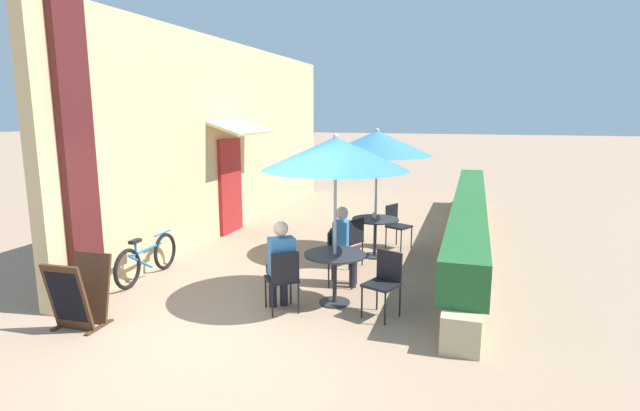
{
  "coord_description": "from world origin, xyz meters",
  "views": [
    {
      "loc": [
        2.8,
        -4.91,
        2.67
      ],
      "look_at": [
        0.15,
        3.62,
        1.0
      ],
      "focal_mm": 28.0,
      "sensor_mm": 36.0,
      "label": 1
    }
  ],
  "objects_px": {
    "patio_table_near": "(335,265)",
    "cafe_chair_near_right": "(337,253)",
    "patio_table_mid": "(375,228)",
    "cafe_chair_mid_left": "(351,238)",
    "seated_patron_near_back": "(281,261)",
    "patio_umbrella_near": "(335,154)",
    "cafe_chair_mid_right": "(396,223)",
    "menu_board": "(80,293)",
    "cafe_chair_near_back": "(283,276)",
    "seated_patron_near_right": "(344,243)",
    "bicycle_leaning": "(147,259)",
    "cafe_chair_near_left": "(385,278)",
    "patio_umbrella_mid": "(377,143)",
    "coffee_cup_mid": "(374,215)"
  },
  "relations": [
    {
      "from": "seated_patron_near_right",
      "to": "coffee_cup_mid",
      "type": "height_order",
      "value": "seated_patron_near_right"
    },
    {
      "from": "cafe_chair_mid_left",
      "to": "cafe_chair_near_right",
      "type": "bearing_deg",
      "value": -153.0
    },
    {
      "from": "cafe_chair_near_left",
      "to": "seated_patron_near_back",
      "type": "bearing_deg",
      "value": 31.46
    },
    {
      "from": "bicycle_leaning",
      "to": "cafe_chair_mid_left",
      "type": "bearing_deg",
      "value": 26.05
    },
    {
      "from": "bicycle_leaning",
      "to": "coffee_cup_mid",
      "type": "bearing_deg",
      "value": 35.22
    },
    {
      "from": "cafe_chair_near_right",
      "to": "cafe_chair_near_back",
      "type": "xyz_separation_m",
      "value": [
        -0.4,
        -1.29,
        0.0
      ]
    },
    {
      "from": "cafe_chair_near_left",
      "to": "coffee_cup_mid",
      "type": "height_order",
      "value": "cafe_chair_near_left"
    },
    {
      "from": "cafe_chair_near_right",
      "to": "cafe_chair_mid_right",
      "type": "distance_m",
      "value": 2.5
    },
    {
      "from": "patio_table_mid",
      "to": "menu_board",
      "type": "distance_m",
      "value": 5.1
    },
    {
      "from": "patio_table_mid",
      "to": "cafe_chair_near_left",
      "type": "bearing_deg",
      "value": -76.42
    },
    {
      "from": "cafe_chair_mid_right",
      "to": "menu_board",
      "type": "xyz_separation_m",
      "value": [
        -3.22,
        -4.89,
        -0.08
      ]
    },
    {
      "from": "patio_table_near",
      "to": "patio_umbrella_near",
      "type": "distance_m",
      "value": 1.57
    },
    {
      "from": "patio_umbrella_mid",
      "to": "coffee_cup_mid",
      "type": "distance_m",
      "value": 1.36
    },
    {
      "from": "seated_patron_near_right",
      "to": "bicycle_leaning",
      "type": "distance_m",
      "value": 3.22
    },
    {
      "from": "cafe_chair_near_left",
      "to": "cafe_chair_mid_left",
      "type": "relative_size",
      "value": 1.0
    },
    {
      "from": "patio_table_near",
      "to": "cafe_chair_near_right",
      "type": "height_order",
      "value": "cafe_chair_near_right"
    },
    {
      "from": "cafe_chair_near_back",
      "to": "patio_umbrella_mid",
      "type": "height_order",
      "value": "patio_umbrella_mid"
    },
    {
      "from": "patio_umbrella_near",
      "to": "cafe_chair_near_right",
      "type": "distance_m",
      "value": 1.79
    },
    {
      "from": "patio_umbrella_near",
      "to": "bicycle_leaning",
      "type": "height_order",
      "value": "patio_umbrella_near"
    },
    {
      "from": "cafe_chair_near_back",
      "to": "seated_patron_near_back",
      "type": "xyz_separation_m",
      "value": [
        -0.07,
        0.09,
        0.17
      ]
    },
    {
      "from": "patio_umbrella_mid",
      "to": "seated_patron_near_back",
      "type": "bearing_deg",
      "value": -104.07
    },
    {
      "from": "cafe_chair_near_back",
      "to": "patio_table_mid",
      "type": "relative_size",
      "value": 1.0
    },
    {
      "from": "patio_umbrella_mid",
      "to": "bicycle_leaning",
      "type": "xyz_separation_m",
      "value": [
        -3.3,
        -2.34,
        -1.79
      ]
    },
    {
      "from": "cafe_chair_near_right",
      "to": "seated_patron_near_back",
      "type": "relative_size",
      "value": 0.7
    },
    {
      "from": "patio_table_near",
      "to": "cafe_chair_mid_left",
      "type": "xyz_separation_m",
      "value": [
        -0.18,
        1.74,
        -0.04
      ]
    },
    {
      "from": "patio_table_mid",
      "to": "cafe_chair_mid_left",
      "type": "distance_m",
      "value": 0.78
    },
    {
      "from": "patio_table_mid",
      "to": "patio_umbrella_mid",
      "type": "distance_m",
      "value": 1.57
    },
    {
      "from": "cafe_chair_near_left",
      "to": "menu_board",
      "type": "distance_m",
      "value": 3.89
    },
    {
      "from": "seated_patron_near_back",
      "to": "cafe_chair_mid_right",
      "type": "xyz_separation_m",
      "value": [
        1.01,
        3.64,
        -0.17
      ]
    },
    {
      "from": "patio_table_near",
      "to": "cafe_chair_near_back",
      "type": "height_order",
      "value": "cafe_chair_near_back"
    },
    {
      "from": "patio_table_mid",
      "to": "bicycle_leaning",
      "type": "xyz_separation_m",
      "value": [
        -3.3,
        -2.34,
        -0.22
      ]
    },
    {
      "from": "seated_patron_near_right",
      "to": "patio_umbrella_mid",
      "type": "relative_size",
      "value": 0.52
    },
    {
      "from": "patio_table_near",
      "to": "cafe_chair_near_back",
      "type": "relative_size",
      "value": 1.0
    },
    {
      "from": "patio_umbrella_near",
      "to": "cafe_chair_near_back",
      "type": "relative_size",
      "value": 2.75
    },
    {
      "from": "coffee_cup_mid",
      "to": "menu_board",
      "type": "relative_size",
      "value": 0.1
    },
    {
      "from": "seated_patron_near_right",
      "to": "patio_table_near",
      "type": "bearing_deg",
      "value": -2.61
    },
    {
      "from": "cafe_chair_near_left",
      "to": "patio_umbrella_mid",
      "type": "bearing_deg",
      "value": -53.75
    },
    {
      "from": "coffee_cup_mid",
      "to": "bicycle_leaning",
      "type": "xyz_separation_m",
      "value": [
        -3.25,
        -2.47,
        -0.44
      ]
    },
    {
      "from": "cafe_chair_near_back",
      "to": "coffee_cup_mid",
      "type": "distance_m",
      "value": 3.21
    },
    {
      "from": "cafe_chair_mid_right",
      "to": "bicycle_leaning",
      "type": "distance_m",
      "value": 4.71
    },
    {
      "from": "patio_umbrella_near",
      "to": "cafe_chair_mid_left",
      "type": "distance_m",
      "value": 2.38
    },
    {
      "from": "coffee_cup_mid",
      "to": "cafe_chair_near_right",
      "type": "bearing_deg",
      "value": -96.84
    },
    {
      "from": "bicycle_leaning",
      "to": "cafe_chair_near_left",
      "type": "bearing_deg",
      "value": -7.26
    },
    {
      "from": "patio_table_near",
      "to": "cafe_chair_near_right",
      "type": "xyz_separation_m",
      "value": [
        -0.17,
        0.76,
        -0.04
      ]
    },
    {
      "from": "menu_board",
      "to": "patio_table_near",
      "type": "bearing_deg",
      "value": 28.69
    },
    {
      "from": "patio_table_mid",
      "to": "cafe_chair_mid_right",
      "type": "bearing_deg",
      "value": 69.19
    },
    {
      "from": "patio_umbrella_mid",
      "to": "patio_table_near",
      "type": "bearing_deg",
      "value": -92.14
    },
    {
      "from": "patio_umbrella_near",
      "to": "menu_board",
      "type": "xyz_separation_m",
      "value": [
        -2.85,
        -1.69,
        -1.69
      ]
    },
    {
      "from": "patio_table_mid",
      "to": "menu_board",
      "type": "relative_size",
      "value": 0.98
    },
    {
      "from": "cafe_chair_mid_left",
      "to": "menu_board",
      "type": "bearing_deg",
      "value": 168.61
    }
  ]
}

